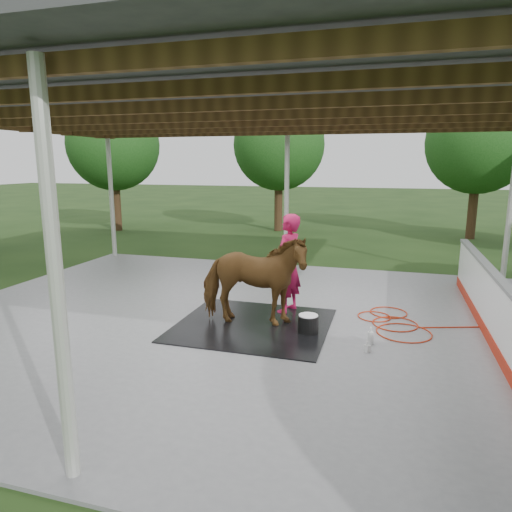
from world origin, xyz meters
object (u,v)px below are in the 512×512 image
(horse, at_px, (253,280))
(handler, at_px, (288,264))
(dasher_board, at_px, (496,314))
(wash_bucket, at_px, (308,324))

(horse, bearing_deg, handler, -30.65)
(dasher_board, relative_size, handler, 4.00)
(handler, bearing_deg, horse, -8.61)
(dasher_board, distance_m, handler, 3.77)
(dasher_board, height_order, wash_bucket, dasher_board)
(dasher_board, distance_m, wash_bucket, 3.10)
(dasher_board, height_order, horse, horse)
(horse, bearing_deg, dasher_board, -92.92)
(dasher_board, bearing_deg, wash_bucket, -173.62)
(horse, relative_size, wash_bucket, 5.46)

